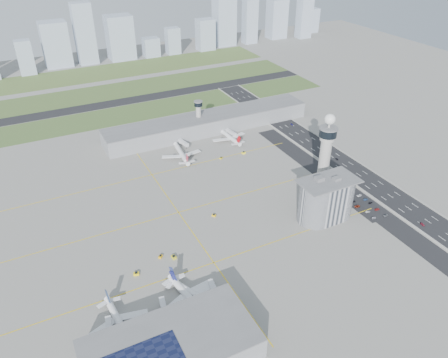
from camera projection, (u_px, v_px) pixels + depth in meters
name	position (u px, v px, depth m)	size (l,w,h in m)	color
ground	(246.00, 220.00, 312.29)	(1000.00, 1000.00, 0.00)	gray
grass_strip_0	(129.00, 114.00, 475.67)	(480.00, 50.00, 0.08)	#4C642F
grass_strip_1	(112.00, 92.00, 532.70)	(480.00, 60.00, 0.08)	#4A6630
grass_strip_2	(97.00, 73.00, 593.53)	(480.00, 70.00, 0.08)	#516630
runway	(120.00, 102.00, 503.80)	(480.00, 22.00, 0.10)	black
highway	(369.00, 181.00, 356.36)	(28.00, 500.00, 0.10)	black
barrier_left	(356.00, 185.00, 350.70)	(0.60, 500.00, 1.20)	#9E9E99
barrier_right	(382.00, 177.00, 361.44)	(0.60, 500.00, 1.20)	#9E9E99
landside_road	(353.00, 195.00, 339.17)	(18.00, 260.00, 0.08)	black
parking_lot	(362.00, 204.00, 329.28)	(20.00, 44.00, 0.10)	black
taxiway_line_h_0	(214.00, 263.00, 274.14)	(260.00, 0.60, 0.01)	yellow
taxiway_line_h_1	(178.00, 212.00, 319.76)	(260.00, 0.60, 0.01)	yellow
taxiway_line_h_2	(152.00, 175.00, 365.38)	(260.00, 0.60, 0.01)	yellow
taxiway_line_v	(178.00, 212.00, 319.76)	(0.60, 260.00, 0.01)	yellow
control_tower	(326.00, 151.00, 327.61)	(14.00, 14.00, 64.50)	#ADAAA5
secondary_tower	(199.00, 114.00, 427.98)	(8.60, 8.60, 31.90)	#ADAAA5
admin_building	(326.00, 199.00, 307.48)	(42.00, 24.00, 33.50)	#B2B2B7
terminal_pier	(209.00, 123.00, 436.01)	(210.00, 32.00, 15.80)	gray
near_terminal	(171.00, 349.00, 212.79)	(84.00, 42.00, 13.00)	gray
airplane_near_a	(119.00, 320.00, 229.11)	(38.91, 33.07, 10.89)	white
airplane_near_b	(190.00, 295.00, 242.91)	(42.62, 36.23, 11.93)	white
airplane_near_c	(194.00, 292.00, 246.13)	(37.51, 31.88, 10.50)	white
airplane_far_a	(181.00, 151.00, 389.18)	(42.40, 36.04, 11.87)	white
airplane_far_b	(229.00, 134.00, 418.72)	(41.32, 35.12, 11.57)	white
jet_bridge_near_0	(110.00, 340.00, 221.09)	(14.00, 3.00, 5.70)	silver
jet_bridge_near_1	(166.00, 319.00, 232.59)	(14.00, 3.00, 5.70)	silver
jet_bridge_near_2	(217.00, 300.00, 244.09)	(14.00, 3.00, 5.70)	silver
jet_bridge_far_0	(180.00, 141.00, 411.93)	(14.00, 3.00, 5.70)	silver
jet_bridge_far_1	(227.00, 131.00, 431.10)	(14.00, 3.00, 5.70)	silver
tug_0	(136.00, 274.00, 264.56)	(2.30, 3.35, 1.95)	yellow
tug_1	(174.00, 257.00, 277.18)	(2.43, 3.54, 2.05)	gold
tug_2	(161.00, 256.00, 277.90)	(2.05, 2.98, 1.73)	#DFA00D
tug_3	(214.00, 215.00, 315.50)	(1.94, 2.82, 1.64)	yellow
tug_4	(221.00, 158.00, 388.71)	(1.90, 2.76, 1.61)	yellow
tug_5	(244.00, 153.00, 396.78)	(2.34, 3.40, 1.98)	yellow
car_lot_0	(374.00, 218.00, 313.38)	(1.30, 3.24, 1.10)	silver
car_lot_1	(368.00, 212.00, 319.55)	(1.31, 3.75, 1.24)	#9A9B9D
car_lot_2	(357.00, 206.00, 325.41)	(2.11, 4.57, 1.27)	#99331D
car_lot_3	(353.00, 201.00, 330.97)	(1.65, 4.06, 1.18)	black
car_lot_4	(349.00, 198.00, 334.63)	(1.42, 3.53, 1.20)	navy
car_lot_5	(342.00, 194.00, 339.24)	(1.35, 3.89, 1.28)	silver
car_lot_6	(386.00, 215.00, 315.79)	(1.91, 4.14, 1.15)	slate
car_lot_7	(377.00, 209.00, 322.23)	(1.71, 4.21, 1.22)	maroon
car_lot_8	(370.00, 203.00, 329.33)	(1.36, 3.39, 1.15)	black
car_lot_9	(366.00, 199.00, 333.09)	(1.29, 3.71, 1.22)	navy
car_lot_10	(359.00, 195.00, 337.89)	(2.02, 4.38, 1.22)	white
car_lot_11	(353.00, 192.00, 342.14)	(1.59, 3.92, 1.14)	#A4A7AE
car_hw_0	(422.00, 224.00, 306.65)	(1.49, 3.70, 1.26)	maroon
car_hw_1	(337.00, 159.00, 387.37)	(1.15, 3.31, 1.09)	black
car_hw_2	(292.00, 124.00, 450.64)	(1.85, 4.00, 1.11)	navy
car_hw_4	(252.00, 107.00, 489.40)	(1.34, 3.32, 1.13)	gray
skyline_bldg_6	(25.00, 57.00, 578.81)	(20.04, 16.03, 45.20)	#9EADC1
skyline_bldg_7	(56.00, 44.00, 605.63)	(35.76, 28.61, 61.22)	#9EADC1
skyline_bldg_8	(84.00, 34.00, 611.11)	(26.33, 21.06, 83.39)	#9EADC1
skyline_bldg_9	(120.00, 37.00, 636.32)	(36.96, 29.57, 62.11)	#9EADC1
skyline_bldg_10	(151.00, 47.00, 655.25)	(23.01, 18.41, 27.75)	#9EADC1
skyline_bldg_11	(173.00, 41.00, 665.47)	(20.22, 16.18, 38.97)	#9EADC1
skyline_bldg_12	(205.00, 35.00, 682.49)	(26.14, 20.92, 46.89)	#9EADC1
skyline_bldg_13	(224.00, 19.00, 697.61)	(32.26, 25.81, 81.20)	#9EADC1
skyline_bldg_14	(250.00, 22.00, 712.30)	(21.59, 17.28, 68.75)	#9EADC1
skyline_bldg_15	(277.00, 19.00, 742.94)	(30.25, 24.20, 63.40)	#9EADC1
skyline_bldg_16	(304.00, 16.00, 742.27)	(23.04, 18.43, 71.56)	#9EADC1
skyline_bldg_17	(311.00, 20.00, 785.06)	(22.64, 18.11, 41.06)	#9EADC1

